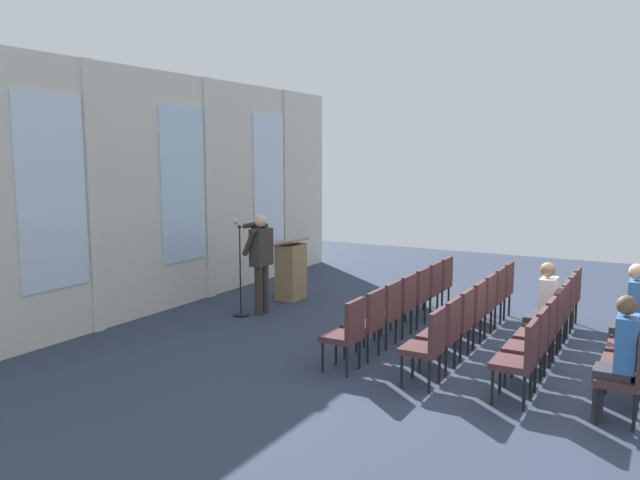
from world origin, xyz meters
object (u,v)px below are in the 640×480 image
chair_r1_c0 (428,343)px  audience_r3_c0 (620,352)px  chair_r2_c3 (549,319)px  chair_r0_c1 (367,320)px  chair_r1_c4 (483,301)px  chair_r1_c6 (502,286)px  chair_r3_c2 (634,342)px  chair_r2_c2 (541,330)px  chair_r2_c6 (569,293)px  chair_r2_c1 (531,342)px  chair_r0_c3 (402,301)px  chair_r1_c2 (458,319)px  chair_r0_c2 (385,310)px  chair_r2_c0 (520,357)px  chair_r3_c3 (637,330)px  chair_r1_c5 (493,293)px  speaker (260,256)px  chair_r3_c0 (628,373)px  chair_r3_c1 (631,356)px  audience_r2_c3 (544,304)px  audience_r3_c3 (632,311)px  lectern (291,270)px  chair_r1_c3 (471,310)px  mic_stand (241,296)px  chair_r1_c1 (444,330)px  chair_r0_c5 (429,286)px  chair_r0_c6 (441,280)px  chair_r3_c4 (640,319)px  chair_r0_c4 (416,293)px  chair_r2_c4 (557,309)px

chair_r1_c0 → audience_r3_c0: audience_r3_c0 is taller
chair_r1_c0 → chair_r2_c3: bearing=-30.1°
chair_r0_c1 → chair_r1_c4: same height
chair_r1_c6 → chair_r3_c2: 3.23m
chair_r2_c2 → chair_r2_c6: (2.44, 0.00, 0.00)m
chair_r2_c1 → audience_r3_c0: audience_r3_c0 is taller
chair_r0_c3 → chair_r1_c2: bearing=-119.9°
chair_r0_c2 → chair_r3_c2: size_ratio=1.00×
chair_r0_c1 → chair_r1_c6: 3.23m
chair_r1_c6 → chair_r2_c0: same height
audience_r3_c0 → chair_r3_c3: bearing=-2.5°
chair_r1_c5 → chair_r2_c2: bearing=-149.9°
chair_r3_c2 → chair_r1_c4: bearing=60.1°
speaker → chair_r2_c3: (-0.09, -4.74, -0.46)m
chair_r1_c6 → chair_r1_c4: bearing=180.0°
chair_r3_c0 → chair_r3_c1: bearing=0.0°
audience_r2_c3 → audience_r3_c3: audience_r3_c3 is taller
chair_r2_c0 → chair_r1_c6: bearing=16.2°
lectern → chair_r0_c2: size_ratio=1.23×
audience_r3_c0 → chair_r3_c1: (0.61, -0.08, -0.20)m
chair_r2_c6 → chair_r0_c2: bearing=139.0°
chair_r0_c1 → chair_r2_c6: 3.72m
chair_r0_c1 → chair_r1_c3: same height
chair_r0_c1 → mic_stand: bearing=70.2°
mic_stand → audience_r3_c3: (0.20, -5.94, 0.42)m
chair_r0_c1 → audience_r2_c3: size_ratio=0.72×
chair_r2_c3 → audience_r3_c0: audience_r3_c0 is taller
chair_r1_c5 → audience_r3_c0: 3.68m
chair_r0_c3 → chair_r3_c3: same height
chair_r2_c0 → chair_r3_c3: bearing=-30.1°
chair_r0_c2 → chair_r1_c1: bearing=-119.9°
chair_r0_c5 → chair_r1_c6: size_ratio=1.00×
chair_r0_c6 → chair_r2_c3: size_ratio=1.00×
chair_r3_c3 → chair_r3_c4: bearing=0.0°
chair_r1_c2 → chair_r3_c0: bearing=-119.9°
chair_r2_c2 → chair_r1_c2: bearing=90.0°
chair_r0_c1 → chair_r0_c3: bearing=0.0°
chair_r1_c2 → chair_r3_c3: same height
chair_r1_c6 → chair_r3_c1: 3.72m
speaker → chair_r1_c6: speaker is taller
chair_r0_c2 → chair_r1_c3: bearing=-60.1°
chair_r0_c4 → audience_r3_c3: (-0.61, -3.11, 0.22)m
chair_r1_c6 → chair_r2_c3: size_ratio=1.00×
chair_r2_c0 → chair_r2_c4: same height
chair_r3_c2 → chair_r1_c3: bearing=74.0°
chair_r1_c1 → chair_r0_c1: bearing=90.0°
chair_r2_c6 → chair_r0_c6: bearing=90.0°
chair_r0_c3 → chair_r2_c3: (0.00, -2.12, 0.00)m
audience_r2_c3 → chair_r0_c2: bearing=106.6°
lectern → audience_r3_c0: (-3.10, -5.84, 0.19)m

